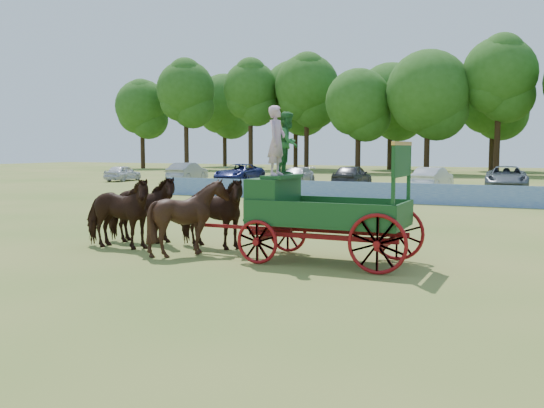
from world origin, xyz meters
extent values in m
plane|color=#9A8845|center=(0.00, 0.00, 0.00)|extent=(160.00, 160.00, 0.00)
imported|color=black|center=(-3.77, 0.73, 1.01)|extent=(2.46, 1.24, 2.03)
imported|color=black|center=(-3.77, 1.83, 1.01)|extent=(2.58, 1.57, 2.03)
imported|color=black|center=(-1.37, 0.73, 1.02)|extent=(2.15, 2.00, 2.03)
imported|color=black|center=(-1.37, 1.83, 1.01)|extent=(2.46, 1.24, 2.03)
cube|color=maroon|center=(0.83, 1.28, 0.60)|extent=(0.12, 2.00, 0.12)
cube|color=maroon|center=(3.83, 1.28, 0.60)|extent=(0.12, 2.00, 0.12)
cube|color=maroon|center=(2.33, 0.73, 0.72)|extent=(3.80, 0.10, 0.12)
cube|color=maroon|center=(2.33, 1.83, 0.72)|extent=(3.80, 0.10, 0.12)
cube|color=maroon|center=(-0.07, 1.28, 0.75)|extent=(2.80, 0.09, 0.09)
cube|color=#174522|center=(2.33, 1.28, 1.00)|extent=(3.80, 1.80, 0.10)
cube|color=#174522|center=(2.33, 0.40, 1.30)|extent=(3.80, 0.06, 0.55)
cube|color=#174522|center=(2.33, 2.16, 1.30)|extent=(3.80, 0.06, 0.55)
cube|color=#174522|center=(4.21, 1.28, 1.30)|extent=(0.06, 1.80, 0.55)
cube|color=#174522|center=(0.83, 1.28, 1.55)|extent=(0.85, 1.70, 1.05)
cube|color=#174522|center=(1.08, 1.28, 2.12)|extent=(0.55, 1.50, 0.08)
cube|color=#174522|center=(0.45, 1.28, 1.35)|extent=(0.10, 1.60, 0.65)
cube|color=#174522|center=(0.63, 1.28, 1.05)|extent=(0.55, 1.60, 0.06)
cube|color=#174522|center=(4.13, 0.48, 1.95)|extent=(0.08, 0.08, 1.80)
cube|color=#174522|center=(4.13, 2.08, 1.95)|extent=(0.08, 0.08, 1.80)
cube|color=#174522|center=(4.13, 1.28, 2.55)|extent=(0.07, 1.75, 0.75)
cube|color=gold|center=(4.13, 1.28, 2.95)|extent=(0.08, 1.80, 0.09)
cube|color=gold|center=(4.09, 1.28, 2.55)|extent=(0.02, 1.30, 0.12)
torus|color=maroon|center=(0.83, 0.33, 0.55)|extent=(1.09, 0.09, 1.09)
torus|color=maroon|center=(0.83, 2.23, 0.55)|extent=(1.09, 0.09, 1.09)
torus|color=maroon|center=(3.83, 0.33, 0.70)|extent=(1.39, 0.09, 1.39)
torus|color=maroon|center=(3.83, 2.23, 0.70)|extent=(1.39, 0.09, 1.39)
imported|color=#CC9CB1|center=(1.08, 0.93, 3.03)|extent=(0.41, 0.63, 1.73)
imported|color=#286B2E|center=(1.08, 1.63, 2.97)|extent=(0.61, 0.79, 1.62)
cube|color=#1F4DAB|center=(-1.00, 18.00, 0.53)|extent=(26.00, 0.08, 1.05)
imported|color=silver|center=(-26.00, 28.91, 0.68)|extent=(2.04, 4.14, 1.36)
imported|color=gray|center=(-20.80, 30.96, 0.79)|extent=(2.15, 4.93, 1.58)
imported|color=navy|center=(-15.83, 30.98, 0.76)|extent=(2.66, 5.54, 1.52)
imported|color=silver|center=(-10.38, 30.02, 0.68)|extent=(2.16, 4.76, 1.35)
imported|color=#333338|center=(-5.63, 29.01, 0.82)|extent=(1.97, 4.82, 1.64)
imported|color=silver|center=(-0.03, 29.49, 0.76)|extent=(2.20, 4.77, 1.51)
imported|color=slate|center=(4.62, 30.72, 0.81)|extent=(3.10, 5.99, 1.61)
cylinder|color=#382314|center=(-44.00, 55.88, 2.32)|extent=(0.60, 0.60, 4.64)
sphere|color=#255115|center=(-44.00, 55.88, 8.54)|extent=(7.24, 7.24, 7.24)
cylinder|color=#382314|center=(-36.12, 54.69, 2.81)|extent=(0.60, 0.60, 5.61)
sphere|color=#255115|center=(-36.12, 54.69, 10.34)|extent=(7.50, 7.50, 7.50)
cylinder|color=#382314|center=(-28.02, 57.28, 2.82)|extent=(0.60, 0.60, 5.64)
sphere|color=#255115|center=(-28.02, 57.28, 10.39)|extent=(6.94, 6.94, 6.94)
cylinder|color=#382314|center=(-20.69, 58.32, 2.83)|extent=(0.60, 0.60, 5.66)
sphere|color=#255115|center=(-20.69, 58.32, 10.42)|extent=(8.01, 8.01, 8.01)
cylinder|color=#382314|center=(-12.60, 53.65, 2.17)|extent=(0.60, 0.60, 4.34)
sphere|color=#255115|center=(-12.60, 53.65, 7.99)|extent=(7.44, 7.44, 7.44)
cylinder|color=#382314|center=(-4.95, 53.82, 2.40)|extent=(0.60, 0.60, 4.79)
sphere|color=#255115|center=(-4.95, 53.82, 8.83)|extent=(8.95, 8.95, 8.95)
cylinder|color=#382314|center=(2.09, 54.95, 2.85)|extent=(0.60, 0.60, 5.70)
sphere|color=#255115|center=(2.09, 54.95, 10.50)|extent=(7.63, 7.63, 7.63)
cylinder|color=#382314|center=(-38.00, 68.34, 2.58)|extent=(0.60, 0.60, 5.16)
sphere|color=#255115|center=(-38.00, 68.34, 9.50)|extent=(8.95, 8.95, 8.95)
cylinder|color=#382314|center=(-24.65, 64.30, 2.73)|extent=(0.60, 0.60, 5.46)
sphere|color=#255115|center=(-24.65, 64.30, 10.06)|extent=(9.36, 9.36, 9.36)
cylinder|color=#382314|center=(-11.73, 64.94, 2.46)|extent=(0.60, 0.60, 4.92)
sphere|color=#255115|center=(-11.73, 64.94, 9.06)|extent=(9.28, 9.28, 9.28)
cylinder|color=#382314|center=(0.65, 65.86, 2.41)|extent=(0.60, 0.60, 4.81)
sphere|color=#255115|center=(0.65, 65.86, 8.86)|extent=(8.74, 8.74, 8.74)
camera|label=1|loc=(7.29, -12.85, 2.86)|focal=40.00mm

